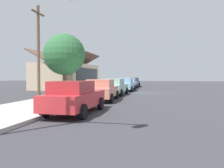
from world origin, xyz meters
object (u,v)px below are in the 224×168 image
Objects in this scene: car_coral at (102,90)px; car_navy at (134,82)px; traffic_light_main at (22,18)px; utility_pole_wooden at (38,50)px; shade_tree at (64,55)px; car_cherry at (75,97)px; fire_hydrant_red at (94,91)px; car_seafoam at (115,87)px; car_silver at (130,83)px; car_skyblue at (126,84)px.

car_navy is (21.78, 0.06, 0.00)m from car_coral.
traffic_light_main is 0.69× the size of utility_pole_wooden.
car_coral is 9.74m from shade_tree.
fire_hydrant_red is at bearing 10.41° from car_cherry.
car_silver is (11.46, 0.01, -0.00)m from car_seafoam.
traffic_light_main reaches higher than car_silver.
utility_pole_wooden is at bearing 152.69° from car_skyblue.
utility_pole_wooden is (-6.42, -0.67, -0.28)m from shade_tree.
traffic_light_main is (-14.89, -0.30, 2.67)m from car_seafoam.
car_skyblue is 0.74× the size of shade_tree.
car_seafoam is 7.16m from shade_tree.
utility_pole_wooden is at bearing 42.19° from car_cherry.
car_seafoam is at bearing 178.94° from car_skyblue.
car_cherry is 5.01m from traffic_light_main.
car_silver is at bearing 0.67° from traffic_light_main.
car_seafoam is at bearing 177.45° from car_navy.
car_silver is at bearing -5.56° from fire_hydrant_red.
car_skyblue is (16.44, -0.01, 0.00)m from car_cherry.
car_skyblue is 8.12m from shade_tree.
car_coral and car_skyblue have the same top height.
car_cherry is 0.61× the size of utility_pole_wooden.
traffic_light_main is (-16.72, -6.33, -0.71)m from shade_tree.
traffic_light_main is 11.77m from utility_pole_wooden.
utility_pole_wooden is at bearing 163.32° from car_navy.
car_silver is 0.58× the size of utility_pole_wooden.
car_coral is 10.25m from traffic_light_main.
utility_pole_wooden reaches higher than car_silver.
car_silver is 13.94m from fire_hydrant_red.
car_seafoam and car_navy have the same top height.
utility_pole_wooden is at bearing 161.94° from car_silver.
car_navy is 0.74× the size of shade_tree.
utility_pole_wooden is (-16.05, 5.35, 3.12)m from car_silver.
shade_tree is at bearing 20.72° from traffic_light_main.
fire_hydrant_red is at bearing 170.11° from car_skyblue.
car_coral is 5.00m from car_seafoam.
utility_pole_wooden reaches higher than fire_hydrant_red.
car_coral is (5.66, 0.16, 0.00)m from car_cherry.
car_navy is at bearing -14.00° from utility_pole_wooden.
car_skyblue and car_navy have the same top height.
car_cherry and car_seafoam have the same top height.
utility_pole_wooden is at bearing 28.77° from traffic_light_main.
car_seafoam is 0.94× the size of traffic_light_main.
car_skyblue is 5.68m from car_silver.
car_skyblue is at bearing -0.29° from car_cherry.
car_cherry and car_skyblue have the same top height.
fire_hydrant_red is at bearing 151.52° from car_seafoam.
car_skyblue is at bearing -0.89° from car_seafoam.
utility_pole_wooden is 5.70m from fire_hydrant_red.
fire_hydrant_red is (12.48, 1.66, -2.99)m from traffic_light_main.
car_navy reaches higher than fire_hydrant_red.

